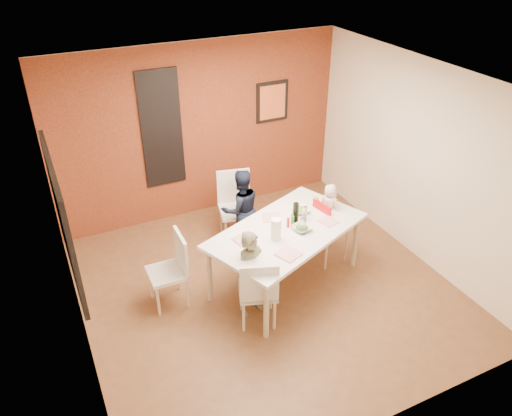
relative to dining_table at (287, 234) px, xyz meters
name	(u,v)px	position (x,y,z in m)	size (l,w,h in m)	color
ground	(266,288)	(-0.28, 0.00, -0.76)	(4.50, 4.50, 0.00)	brown
ceiling	(269,84)	(-0.28, 0.00, 1.94)	(4.50, 4.50, 0.02)	white
wall_back	(200,131)	(-0.28, 2.25, 0.59)	(4.50, 0.02, 2.70)	#EFE3C6
wall_front	(391,321)	(-0.28, -2.25, 0.59)	(4.50, 0.02, 2.70)	#EFE3C6
wall_left	(66,246)	(-2.53, 0.00, 0.59)	(0.02, 4.50, 2.70)	#EFE3C6
wall_right	(418,162)	(1.97, 0.00, 0.59)	(0.02, 4.50, 2.70)	#EFE3C6
brick_accent_wall	(201,132)	(-0.28, 2.23, 0.59)	(4.50, 0.02, 2.70)	maroon
picture_window_frame	(63,219)	(-2.50, 0.20, 0.79)	(0.05, 1.70, 1.30)	black
picture_window_pane	(64,219)	(-2.49, 0.20, 0.79)	(0.02, 1.55, 1.15)	black
glassblock_strip	(162,129)	(-0.88, 2.21, 0.74)	(0.55, 0.03, 1.70)	silver
glassblock_surround	(162,130)	(-0.88, 2.21, 0.74)	(0.60, 0.03, 1.76)	black
art_print_frame	(272,102)	(0.92, 2.21, 0.89)	(0.54, 0.03, 0.64)	black
art_print_canvas	(273,102)	(0.92, 2.19, 0.89)	(0.44, 0.01, 0.54)	orange
dining_table	(287,234)	(0.00, 0.00, 0.00)	(2.26, 1.77, 0.83)	white
chair_near	(258,290)	(-0.66, -0.56, -0.23)	(0.56, 0.56, 0.94)	silver
chair_far	(235,202)	(-0.15, 1.28, -0.18)	(0.58, 0.58, 1.04)	white
chair_left	(173,266)	(-1.41, 0.28, -0.22)	(0.45, 0.45, 0.96)	white
high_chair	(326,225)	(0.73, 0.20, -0.19)	(0.46, 0.46, 0.95)	red
child_near	(252,274)	(-0.64, -0.32, -0.19)	(0.42, 0.27, 1.14)	brown
child_far	(241,209)	(-0.17, 1.03, -0.16)	(0.58, 0.46, 1.20)	#151C31
toddler	(329,205)	(0.75, 0.21, 0.11)	(0.30, 0.20, 0.61)	beige
plate_near_left	(289,254)	(-0.24, -0.47, 0.08)	(0.24, 0.24, 0.01)	white
plate_far_mid	(271,217)	(-0.05, 0.32, 0.08)	(0.22, 0.22, 0.01)	white
plate_near_right	(329,221)	(0.56, -0.08, 0.08)	(0.20, 0.20, 0.01)	white
plate_far_left	(243,240)	(-0.59, 0.02, 0.08)	(0.21, 0.21, 0.01)	white
salad_bowl_a	(302,228)	(0.16, -0.10, 0.10)	(0.23, 0.23, 0.06)	white
salad_bowl_b	(300,210)	(0.35, 0.28, 0.10)	(0.23, 0.23, 0.06)	white
wine_bottle	(296,213)	(0.17, 0.09, 0.21)	(0.07, 0.07, 0.28)	black
wine_glass_a	(303,226)	(0.13, -0.16, 0.18)	(0.07, 0.07, 0.21)	white
wine_glass_b	(305,213)	(0.32, 0.12, 0.16)	(0.06, 0.06, 0.18)	white
paper_towel_roll	(276,229)	(-0.22, -0.13, 0.21)	(0.12, 0.12, 0.28)	white
condiment_red	(288,222)	(0.03, 0.04, 0.14)	(0.03, 0.03, 0.14)	red
condiment_green	(293,221)	(0.09, 0.02, 0.15)	(0.04, 0.04, 0.15)	#347C29
condiment_brown	(292,219)	(0.12, 0.09, 0.14)	(0.03, 0.03, 0.13)	brown
sippy_cup	(316,202)	(0.62, 0.33, 0.13)	(0.07, 0.07, 0.12)	orange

